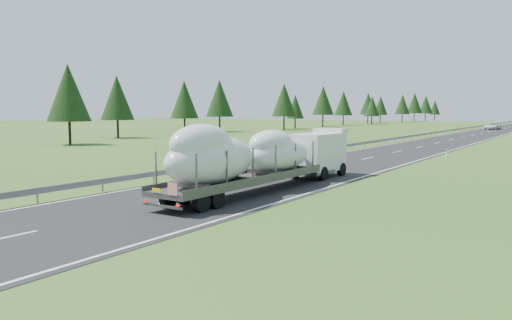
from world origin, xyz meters
The scene contains 6 objects.
ground centered at (0.00, 0.00, 0.00)m, with size 400.00×400.00×0.00m, color #33531B.
road_surface centered at (0.00, 100.00, 0.01)m, with size 10.00×400.00×0.02m, color black.
guardrail centered at (-5.30, 99.94, 0.60)m, with size 0.10×400.00×0.76m.
tree_line_left centered at (-44.39, 92.89, 7.04)m, with size 15.54×253.43×12.47m.
boat_truck centered at (1.99, 5.25, 2.04)m, with size 2.61×17.65×3.94m.
distant_van centered at (-1.27, 113.16, 0.84)m, with size 2.79×6.05×1.68m, color silver.
Camera 1 is at (17.09, -18.38, 4.55)m, focal length 35.00 mm.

